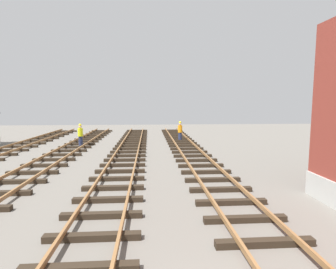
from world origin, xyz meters
The scene contains 2 objects.
track_worker_foreground centered at (0.83, 21.64, 0.93)m, with size 0.40×0.40×1.87m.
track_worker_distant centered at (-7.52, 19.38, 0.93)m, with size 0.40×0.40×1.87m.
Camera 1 is at (-2.00, -2.68, 3.53)m, focal length 28.90 mm.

